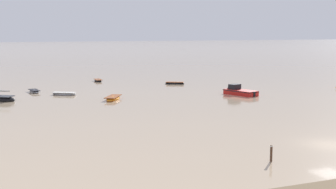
{
  "coord_description": "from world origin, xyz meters",
  "views": [
    {
      "loc": [
        -27.33,
        -30.76,
        9.6
      ],
      "look_at": [
        -2.78,
        29.73,
        0.71
      ],
      "focal_mm": 49.93,
      "sensor_mm": 36.0,
      "label": 1
    }
  ],
  "objects_px": {
    "rowboat_moored_1": "(34,91)",
    "rowboat_moored_4": "(175,83)",
    "rowboat_moored_0": "(113,98)",
    "mooring_post_near": "(271,154)",
    "rowboat_moored_3": "(64,94)",
    "motorboat_moored_1": "(236,92)",
    "rowboat_moored_2": "(98,81)"
  },
  "relations": [
    {
      "from": "motorboat_moored_1",
      "to": "rowboat_moored_2",
      "type": "height_order",
      "value": "motorboat_moored_1"
    },
    {
      "from": "motorboat_moored_1",
      "to": "rowboat_moored_2",
      "type": "distance_m",
      "value": 30.31
    },
    {
      "from": "rowboat_moored_0",
      "to": "rowboat_moored_4",
      "type": "height_order",
      "value": "rowboat_moored_0"
    },
    {
      "from": "rowboat_moored_0",
      "to": "mooring_post_near",
      "type": "bearing_deg",
      "value": 35.27
    },
    {
      "from": "rowboat_moored_2",
      "to": "rowboat_moored_3",
      "type": "bearing_deg",
      "value": -26.54
    },
    {
      "from": "rowboat_moored_1",
      "to": "rowboat_moored_4",
      "type": "bearing_deg",
      "value": -90.94
    },
    {
      "from": "rowboat_moored_0",
      "to": "rowboat_moored_2",
      "type": "xyz_separation_m",
      "value": [
        3.79,
        24.58,
        -0.04
      ]
    },
    {
      "from": "rowboat_moored_0",
      "to": "mooring_post_near",
      "type": "height_order",
      "value": "mooring_post_near"
    },
    {
      "from": "rowboat_moored_2",
      "to": "rowboat_moored_3",
      "type": "relative_size",
      "value": 0.91
    },
    {
      "from": "mooring_post_near",
      "to": "rowboat_moored_3",
      "type": "bearing_deg",
      "value": 100.65
    },
    {
      "from": "rowboat_moored_4",
      "to": "rowboat_moored_0",
      "type": "bearing_deg",
      "value": 70.3
    },
    {
      "from": "motorboat_moored_1",
      "to": "rowboat_moored_3",
      "type": "relative_size",
      "value": 1.69
    },
    {
      "from": "rowboat_moored_1",
      "to": "rowboat_moored_2",
      "type": "xyz_separation_m",
      "value": [
        13.23,
        12.28,
        -0.01
      ]
    },
    {
      "from": "motorboat_moored_1",
      "to": "rowboat_moored_4",
      "type": "xyz_separation_m",
      "value": [
        -3.21,
        16.42,
        -0.2
      ]
    },
    {
      "from": "rowboat_moored_0",
      "to": "rowboat_moored_4",
      "type": "bearing_deg",
      "value": 164.5
    },
    {
      "from": "rowboat_moored_4",
      "to": "rowboat_moored_3",
      "type": "bearing_deg",
      "value": 46.05
    },
    {
      "from": "rowboat_moored_2",
      "to": "rowboat_moored_3",
      "type": "height_order",
      "value": "rowboat_moored_3"
    },
    {
      "from": "rowboat_moored_1",
      "to": "motorboat_moored_1",
      "type": "bearing_deg",
      "value": -122.71
    },
    {
      "from": "motorboat_moored_1",
      "to": "rowboat_moored_4",
      "type": "bearing_deg",
      "value": -7.23
    },
    {
      "from": "rowboat_moored_1",
      "to": "rowboat_moored_0",
      "type": "bearing_deg",
      "value": -148.95
    },
    {
      "from": "rowboat_moored_2",
      "to": "rowboat_moored_1",
      "type": "bearing_deg",
      "value": -45.02
    },
    {
      "from": "motorboat_moored_1",
      "to": "rowboat_moored_2",
      "type": "bearing_deg",
      "value": 11.62
    },
    {
      "from": "rowboat_moored_1",
      "to": "mooring_post_near",
      "type": "height_order",
      "value": "mooring_post_near"
    },
    {
      "from": "rowboat_moored_2",
      "to": "rowboat_moored_4",
      "type": "xyz_separation_m",
      "value": [
        11.91,
        -9.86,
        0.0
      ]
    },
    {
      "from": "rowboat_moored_2",
      "to": "mooring_post_near",
      "type": "relative_size",
      "value": 2.55
    },
    {
      "from": "rowboat_moored_3",
      "to": "rowboat_moored_0",
      "type": "bearing_deg",
      "value": 158.05
    },
    {
      "from": "rowboat_moored_0",
      "to": "rowboat_moored_3",
      "type": "xyz_separation_m",
      "value": [
        -5.58,
        7.43,
        -0.03
      ]
    },
    {
      "from": "motorboat_moored_1",
      "to": "mooring_post_near",
      "type": "bearing_deg",
      "value": 135.36
    },
    {
      "from": "rowboat_moored_3",
      "to": "rowboat_moored_4",
      "type": "bearing_deg",
      "value": -129.94
    },
    {
      "from": "rowboat_moored_1",
      "to": "rowboat_moored_2",
      "type": "relative_size",
      "value": 1.06
    },
    {
      "from": "rowboat_moored_2",
      "to": "mooring_post_near",
      "type": "bearing_deg",
      "value": 0.78
    },
    {
      "from": "rowboat_moored_2",
      "to": "rowboat_moored_4",
      "type": "relative_size",
      "value": 0.94
    }
  ]
}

